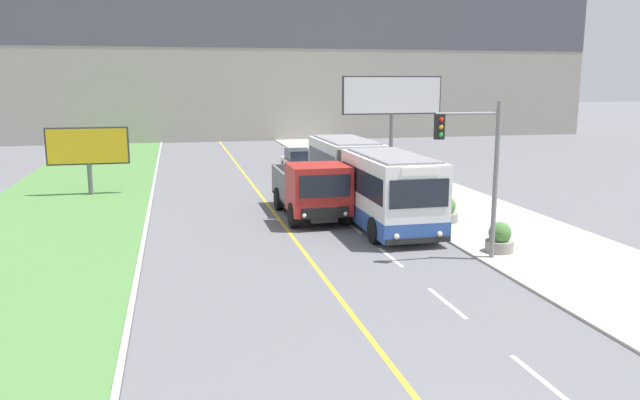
% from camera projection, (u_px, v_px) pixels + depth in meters
% --- Properties ---
extents(apartment_block_background, '(80.00, 8.04, 25.98)m').
position_uv_depth(apartment_block_background, '(213.00, 10.00, 62.93)').
color(apartment_block_background, gray).
rests_on(apartment_block_background, ground_plane).
extents(city_bus, '(2.65, 12.80, 3.10)m').
position_uv_depth(city_bus, '(366.00, 180.00, 27.86)').
color(city_bus, white).
rests_on(city_bus, ground_plane).
extents(dump_truck, '(2.53, 6.48, 2.54)m').
position_uv_depth(dump_truck, '(314.00, 191.00, 26.66)').
color(dump_truck, black).
rests_on(dump_truck, ground_plane).
extents(car_distant, '(1.80, 4.30, 1.45)m').
position_uv_depth(car_distant, '(299.00, 161.00, 41.33)').
color(car_distant, silver).
rests_on(car_distant, ground_plane).
extents(traffic_light_mast, '(2.28, 0.32, 5.30)m').
position_uv_depth(traffic_light_mast, '(477.00, 160.00, 20.27)').
color(traffic_light_mast, slate).
rests_on(traffic_light_mast, ground_plane).
extents(billboard_large, '(6.31, 0.24, 6.22)m').
position_uv_depth(billboard_large, '(392.00, 99.00, 38.10)').
color(billboard_large, '#59595B').
rests_on(billboard_large, ground_plane).
extents(billboard_small, '(4.13, 0.24, 3.57)m').
position_uv_depth(billboard_small, '(88.00, 148.00, 32.43)').
color(billboard_small, '#59595B').
rests_on(billboard_small, ground_plane).
extents(planter_round_near, '(0.97, 0.97, 1.05)m').
position_uv_depth(planter_round_near, '(500.00, 239.00, 21.64)').
color(planter_round_near, gray).
rests_on(planter_round_near, sidewalk_right).
extents(planter_round_second, '(1.07, 1.07, 1.11)m').
position_uv_depth(planter_round_second, '(445.00, 211.00, 26.23)').
color(planter_round_second, gray).
rests_on(planter_round_second, sidewalk_right).
extents(planter_round_third, '(0.99, 0.99, 1.09)m').
position_uv_depth(planter_round_third, '(401.00, 192.00, 30.74)').
color(planter_round_third, gray).
rests_on(planter_round_third, sidewalk_right).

